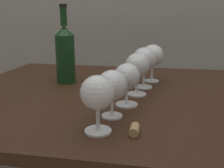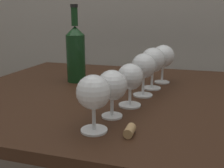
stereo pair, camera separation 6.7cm
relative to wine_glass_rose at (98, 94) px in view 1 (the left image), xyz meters
The scene contains 9 objects.
dining_table 0.39m from the wine_glass_rose, 89.09° to the left, with size 1.20×0.93×0.78m.
wine_glass_rose is the anchor object (origin of this frame).
wine_glass_amber 0.10m from the wine_glass_rose, 81.28° to the left, with size 0.08×0.08×0.13m.
wine_glass_merlot 0.20m from the wine_glass_rose, 78.11° to the left, with size 0.08×0.08×0.13m.
wine_glass_port 0.32m from the wine_glass_rose, 78.71° to the left, with size 0.08×0.08×0.14m.
wine_glass_chardonnay 0.42m from the wine_glass_rose, 79.08° to the left, with size 0.09×0.09×0.15m.
wine_glass_white 0.52m from the wine_glass_rose, 78.24° to the left, with size 0.09×0.09×0.15m.
wine_bottle 0.49m from the wine_glass_rose, 118.64° to the left, with size 0.08×0.08×0.31m.
cork 0.12m from the wine_glass_rose, ahead, with size 0.02×0.02×0.04m, color tan.
Camera 1 is at (0.13, -0.88, 1.04)m, focal length 41.40 mm.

